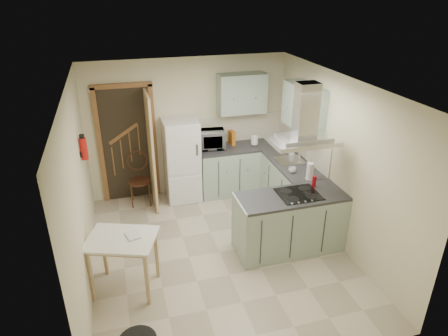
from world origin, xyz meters
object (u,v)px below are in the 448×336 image
object	(u,v)px
fridge	(182,160)
bentwood_chair	(140,181)
microwave	(208,139)
drop_leaf_table	(124,264)
extractor_hood	(303,141)
peninsula	(290,222)

from	to	relation	value
fridge	bentwood_chair	size ratio (longest dim) A/B	1.72
bentwood_chair	microwave	size ratio (longest dim) A/B	1.50
bentwood_chair	microwave	bearing A→B (deg)	8.24
bentwood_chair	microwave	xyz separation A→B (m)	(1.29, 0.09, 0.62)
drop_leaf_table	microwave	xyz separation A→B (m)	(1.68, 2.28, 0.67)
bentwood_chair	extractor_hood	bearing A→B (deg)	-39.02
drop_leaf_table	bentwood_chair	world-z (taller)	bentwood_chair
drop_leaf_table	microwave	size ratio (longest dim) A/B	1.43
peninsula	drop_leaf_table	size ratio (longest dim) A/B	1.86
extractor_hood	bentwood_chair	distance (m)	3.15
fridge	peninsula	bearing A→B (deg)	-58.26
drop_leaf_table	microwave	distance (m)	2.91
microwave	peninsula	bearing A→B (deg)	-63.84
fridge	drop_leaf_table	size ratio (longest dim) A/B	1.80
drop_leaf_table	microwave	world-z (taller)	microwave
bentwood_chair	microwave	world-z (taller)	microwave
extractor_hood	microwave	world-z (taller)	extractor_hood
peninsula	drop_leaf_table	distance (m)	2.40
peninsula	drop_leaf_table	world-z (taller)	peninsula
extractor_hood	drop_leaf_table	world-z (taller)	extractor_hood
fridge	extractor_hood	bearing A→B (deg)	-56.21
drop_leaf_table	bentwood_chair	xyz separation A→B (m)	(0.39, 2.19, 0.05)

